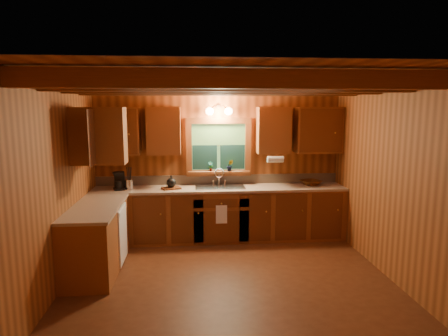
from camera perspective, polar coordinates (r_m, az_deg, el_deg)
name	(u,v)px	position (r m, az deg, el deg)	size (l,w,h in m)	color
room	(229,182)	(4.98, 0.80, -1.98)	(4.20, 4.20, 4.20)	#522813
ceiling_beams	(230,86)	(4.90, 0.83, 11.81)	(4.20, 2.54, 0.18)	brown
base_cabinets	(191,220)	(6.41, -4.82, -7.54)	(4.20, 2.22, 0.86)	brown
countertop	(191,193)	(6.31, -4.75, -3.59)	(4.20, 2.24, 0.04)	tan
backsplash	(219,179)	(6.89, -0.78, -1.65)	(4.20, 0.02, 0.16)	#A0856B
dishwasher_panel	(123,234)	(5.92, -14.41, -9.21)	(0.02, 0.60, 0.80)	white
upper_cabinets	(185,132)	(6.30, -5.64, 5.21)	(4.19, 1.77, 0.78)	brown
window	(219,148)	(6.79, -0.78, 2.88)	(1.12, 0.08, 1.00)	brown
window_sill	(219,172)	(6.80, -0.75, -0.59)	(1.06, 0.14, 0.04)	brown
wall_sconce	(219,111)	(6.63, -0.72, 8.23)	(0.45, 0.21, 0.17)	black
paper_towel_roll	(275,159)	(6.61, 7.42, 1.25)	(0.11, 0.11, 0.27)	white
dish_towel	(221,214)	(6.39, -0.36, -6.73)	(0.18, 0.01, 0.30)	white
sink	(220,190)	(6.64, -0.60, -3.15)	(0.82, 0.48, 0.43)	silver
coffee_maker	(119,181)	(6.64, -14.94, -1.81)	(0.16, 0.21, 0.29)	black
utensil_crock	(129,184)	(6.62, -13.56, -2.24)	(0.13, 0.13, 0.37)	silver
cutting_board	(171,188)	(6.54, -7.62, -2.91)	(0.29, 0.21, 0.03)	#572912
teakettle	(171,183)	(6.52, -7.64, -2.12)	(0.16, 0.16, 0.20)	black
wicker_basket	(311,183)	(6.96, 12.42, -2.07)	(0.34, 0.34, 0.08)	#48230C
potted_plant_left	(211,166)	(6.77, -1.95, 0.25)	(0.09, 0.06, 0.17)	#572912
potted_plant_right	(230,165)	(6.77, 0.87, 0.38)	(0.11, 0.09, 0.20)	#572912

